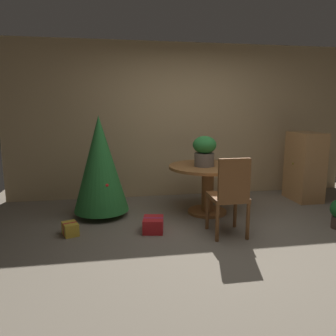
% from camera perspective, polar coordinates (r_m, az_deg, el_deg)
% --- Properties ---
extents(ground_plane, '(6.60, 6.60, 0.00)m').
position_cam_1_polar(ground_plane, '(3.86, 10.06, -12.92)').
color(ground_plane, '#756B5B').
extents(back_wall_panel, '(6.00, 0.10, 2.60)m').
position_cam_1_polar(back_wall_panel, '(5.66, 2.94, 8.26)').
color(back_wall_panel, tan).
rests_on(back_wall_panel, ground_plane).
extents(round_dining_table, '(1.14, 1.14, 0.71)m').
position_cam_1_polar(round_dining_table, '(4.72, 7.06, -1.94)').
color(round_dining_table, brown).
rests_on(round_dining_table, ground_plane).
extents(flower_vase, '(0.33, 0.33, 0.43)m').
position_cam_1_polar(flower_vase, '(4.58, 6.44, 3.22)').
color(flower_vase, '#665B51').
rests_on(flower_vase, round_dining_table).
extents(wooden_chair_near, '(0.42, 0.45, 0.97)m').
position_cam_1_polar(wooden_chair_near, '(3.88, 10.91, -4.40)').
color(wooden_chair_near, brown).
rests_on(wooden_chair_near, ground_plane).
extents(holiday_tree, '(0.77, 0.77, 1.43)m').
position_cam_1_polar(holiday_tree, '(4.61, -11.92, 0.71)').
color(holiday_tree, brown).
rests_on(holiday_tree, ground_plane).
extents(gift_box_red, '(0.30, 0.33, 0.18)m').
position_cam_1_polar(gift_box_red, '(4.10, -2.62, -9.98)').
color(gift_box_red, red).
rests_on(gift_box_red, ground_plane).
extents(gift_box_gold, '(0.23, 0.26, 0.15)m').
position_cam_1_polar(gift_box_gold, '(4.17, -16.89, -10.26)').
color(gift_box_gold, gold).
rests_on(gift_box_gold, ground_plane).
extents(wooden_cabinet, '(0.44, 0.62, 1.14)m').
position_cam_1_polar(wooden_cabinet, '(5.83, 23.02, 0.25)').
color(wooden_cabinet, '#B27F4C').
rests_on(wooden_cabinet, ground_plane).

